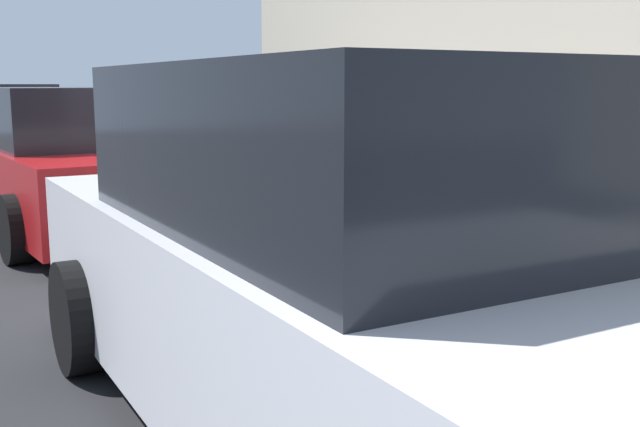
# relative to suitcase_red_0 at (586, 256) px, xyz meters

# --- Properties ---
(ground_plane) EXTENTS (40.00, 40.00, 0.00)m
(ground_plane) POSITION_rel_suitcase_red_0_xyz_m (3.18, 0.61, -0.53)
(ground_plane) COLOR black
(sidewalk_curb) EXTENTS (18.00, 5.00, 0.14)m
(sidewalk_curb) POSITION_rel_suitcase_red_0_xyz_m (3.18, -1.89, -0.46)
(sidewalk_curb) COLOR #9E9B93
(sidewalk_curb) RESTS_ON ground_plane
(suitcase_red_0) EXTENTS (0.42, 0.24, 1.02)m
(suitcase_red_0) POSITION_rel_suitcase_red_0_xyz_m (0.00, 0.00, 0.00)
(suitcase_red_0) COLOR red
(suitcase_red_0) RESTS_ON sidewalk_curb
(suitcase_olive_1) EXTENTS (0.43, 0.22, 0.86)m
(suitcase_olive_1) POSITION_rel_suitcase_red_0_xyz_m (0.54, -0.04, -0.08)
(suitcase_olive_1) COLOR #59601E
(suitcase_olive_1) RESTS_ON sidewalk_curb
(suitcase_black_2) EXTENTS (0.37, 0.25, 0.57)m
(suitcase_black_2) POSITION_rel_suitcase_red_0_xyz_m (1.06, 0.09, -0.13)
(suitcase_black_2) COLOR black
(suitcase_black_2) RESTS_ON sidewalk_curb
(suitcase_teal_3) EXTENTS (0.37, 0.24, 0.64)m
(suitcase_teal_3) POSITION_rel_suitcase_red_0_xyz_m (1.55, -0.02, -0.10)
(suitcase_teal_3) COLOR #0F606B
(suitcase_teal_3) RESTS_ON sidewalk_curb
(suitcase_silver_4) EXTENTS (0.42, 0.26, 0.71)m
(suitcase_silver_4) POSITION_rel_suitcase_red_0_xyz_m (2.06, -0.05, -0.07)
(suitcase_silver_4) COLOR #9EA0A8
(suitcase_silver_4) RESTS_ON sidewalk_curb
(suitcase_maroon_5) EXTENTS (0.42, 0.27, 0.86)m
(suitcase_maroon_5) POSITION_rel_suitcase_red_0_xyz_m (2.60, -0.02, -0.12)
(suitcase_maroon_5) COLOR maroon
(suitcase_maroon_5) RESTS_ON sidewalk_curb
(suitcase_navy_6) EXTENTS (0.44, 0.26, 0.71)m
(suitcase_navy_6) POSITION_rel_suitcase_red_0_xyz_m (3.14, 0.06, -0.06)
(suitcase_navy_6) COLOR navy
(suitcase_navy_6) RESTS_ON sidewalk_curb
(suitcase_red_7) EXTENTS (0.36, 0.24, 0.91)m
(suitcase_red_7) POSITION_rel_suitcase_red_0_xyz_m (3.66, -0.05, -0.03)
(suitcase_red_7) COLOR red
(suitcase_red_7) RESTS_ON sidewalk_curb
(suitcase_olive_8) EXTENTS (0.42, 0.20, 0.74)m
(suitcase_olive_8) POSITION_rel_suitcase_red_0_xyz_m (4.17, -0.01, -0.12)
(suitcase_olive_8) COLOR #59601E
(suitcase_olive_8) RESTS_ON sidewalk_curb
(fire_hydrant) EXTENTS (0.39, 0.21, 0.76)m
(fire_hydrant) POSITION_rel_suitcase_red_0_xyz_m (5.18, 0.03, 0.01)
(fire_hydrant) COLOR #D89E0C
(fire_hydrant) RESTS_ON sidewalk_curb
(bollard_post) EXTENTS (0.13, 0.13, 0.75)m
(bollard_post) POSITION_rel_suitcase_red_0_xyz_m (5.85, 0.18, -0.02)
(bollard_post) COLOR brown
(bollard_post) RESTS_ON sidewalk_curb
(parked_car_white_0) EXTENTS (4.78, 2.18, 1.69)m
(parked_car_white_0) POSITION_rel_suitcase_red_0_xyz_m (-0.45, 2.01, 0.26)
(parked_car_white_0) COLOR silver
(parked_car_white_0) RESTS_ON ground_plane
(parked_car_red_1) EXTENTS (4.83, 2.15, 1.57)m
(parked_car_red_1) POSITION_rel_suitcase_red_0_xyz_m (5.48, 2.01, 0.21)
(parked_car_red_1) COLOR #AD1619
(parked_car_red_1) RESTS_ON ground_plane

